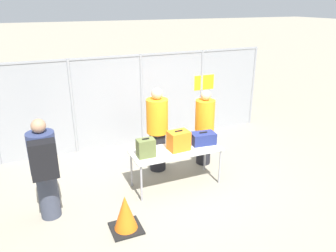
{
  "coord_description": "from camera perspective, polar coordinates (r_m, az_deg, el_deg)",
  "views": [
    {
      "loc": [
        -2.58,
        -5.47,
        3.5
      ],
      "look_at": [
        -0.04,
        0.44,
        1.05
      ],
      "focal_mm": 35.0,
      "sensor_mm": 36.0,
      "label": 1
    }
  ],
  "objects": [
    {
      "name": "ground_plane",
      "position": [
        6.99,
        1.72,
        -9.22
      ],
      "size": [
        120.0,
        120.0,
        0.0
      ],
      "primitive_type": "plane",
      "color": "gray"
    },
    {
      "name": "fence_section",
      "position": [
        8.43,
        -4.5,
        4.98
      ],
      "size": [
        6.99,
        0.07,
        2.3
      ],
      "color": "gray",
      "rests_on": "ground_plane"
    },
    {
      "name": "inspection_table",
      "position": [
        6.48,
        1.42,
        -4.65
      ],
      "size": [
        1.8,
        0.73,
        0.77
      ],
      "color": "silver",
      "rests_on": "ground_plane"
    },
    {
      "name": "suitcase_olive",
      "position": [
        6.13,
        -3.87,
        -3.83
      ],
      "size": [
        0.34,
        0.22,
        0.37
      ],
      "color": "#566033",
      "rests_on": "inspection_table"
    },
    {
      "name": "suitcase_orange",
      "position": [
        6.39,
        1.87,
        -2.56
      ],
      "size": [
        0.42,
        0.32,
        0.41
      ],
      "color": "orange",
      "rests_on": "inspection_table"
    },
    {
      "name": "suitcase_navy",
      "position": [
        6.72,
        6.13,
        -2.14
      ],
      "size": [
        0.51,
        0.35,
        0.26
      ],
      "color": "navy",
      "rests_on": "inspection_table"
    },
    {
      "name": "traveler_hooded",
      "position": [
        5.73,
        -20.7,
        -6.67
      ],
      "size": [
        0.44,
        0.69,
        1.79
      ],
      "rotation": [
        0.0,
        0.0,
        -0.22
      ],
      "color": "#383D4C",
      "rests_on": "ground_plane"
    },
    {
      "name": "security_worker_near",
      "position": [
        6.98,
        -1.87,
        -0.51
      ],
      "size": [
        0.46,
        0.46,
        1.85
      ],
      "rotation": [
        0.0,
        0.0,
        3.15
      ],
      "color": "black",
      "rests_on": "ground_plane"
    },
    {
      "name": "security_worker_far",
      "position": [
        7.33,
        6.36,
        -0.11
      ],
      "size": [
        0.43,
        0.43,
        1.73
      ],
      "rotation": [
        0.0,
        0.0,
        3.09
      ],
      "color": "black",
      "rests_on": "ground_plane"
    },
    {
      "name": "utility_trailer",
      "position": [
        11.66,
        4.43,
        5.45
      ],
      "size": [
        4.58,
        2.17,
        0.71
      ],
      "color": "white",
      "rests_on": "ground_plane"
    },
    {
      "name": "traffic_cone",
      "position": [
        5.51,
        -7.43,
        -14.97
      ],
      "size": [
        0.5,
        0.5,
        0.63
      ],
      "color": "black",
      "rests_on": "ground_plane"
    }
  ]
}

